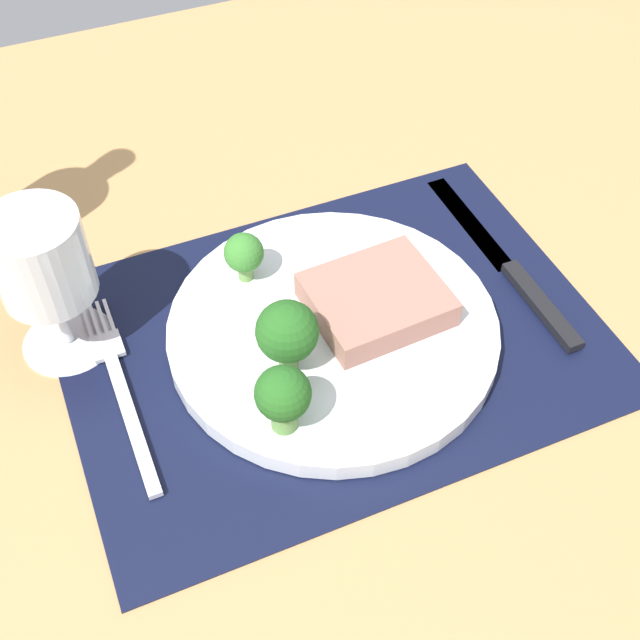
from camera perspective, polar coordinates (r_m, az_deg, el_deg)
ground_plane at (r=66.38cm, az=0.88°, el=-2.13°), size 140.00×110.00×3.00cm
placemat at (r=65.11cm, az=0.90°, el=-1.22°), size 41.89×30.55×0.30cm
plate at (r=64.38cm, az=0.91°, el=-0.68°), size 26.03×26.03×1.60cm
steak at (r=64.19cm, az=3.83°, el=1.63°), size 10.56×9.31×2.33cm
broccoli_back_left at (r=65.51cm, az=-5.33°, el=4.63°), size 3.23×3.23×4.43cm
broccoli_near_fork at (r=55.24cm, az=-2.60°, el=-5.32°), size 3.94×3.94×5.68cm
broccoli_center at (r=58.29cm, az=-2.31°, el=-0.88°), size 4.63×4.63×6.16cm
fork at (r=63.33cm, az=-13.75°, el=-4.61°), size 2.40×19.20×0.50cm
knife at (r=71.44cm, az=13.25°, el=3.41°), size 1.80×23.00×0.80cm
wine_glass at (r=62.02cm, az=-18.78°, el=3.54°), size 7.28×7.28×12.76cm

